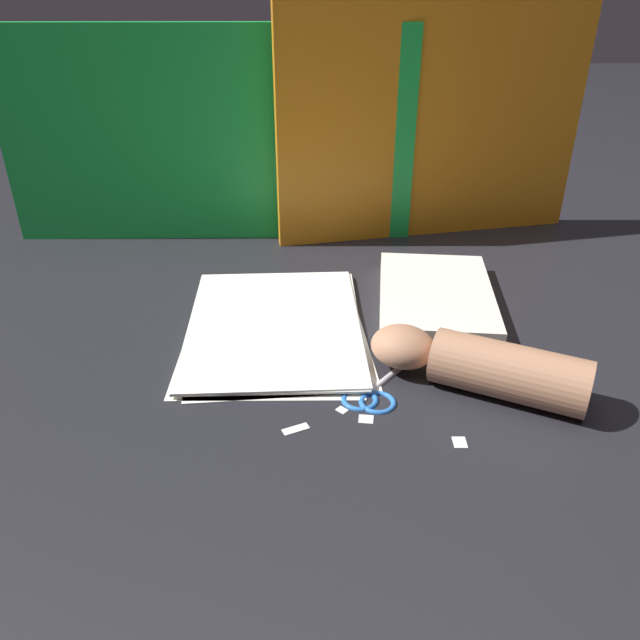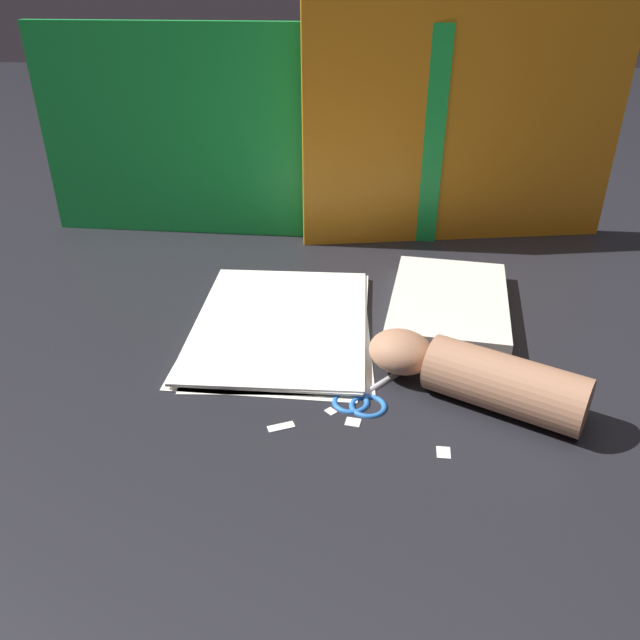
# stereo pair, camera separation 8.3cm
# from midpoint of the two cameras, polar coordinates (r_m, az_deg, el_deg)

# --- Properties ---
(ground_plane) EXTENTS (6.00, 6.00, 0.00)m
(ground_plane) POSITION_cam_midpoint_polar(r_m,az_deg,el_deg) (0.86, 4.15, -3.78)
(ground_plane) COLOR black
(backdrop_panel_left) EXTENTS (0.76, 0.05, 0.39)m
(backdrop_panel_left) POSITION_cam_midpoint_polar(r_m,az_deg,el_deg) (1.22, -5.51, 16.44)
(backdrop_panel_left) COLOR green
(backdrop_panel_left) RESTS_ON ground_plane
(backdrop_panel_center) EXTENTS (0.59, 0.12, 0.46)m
(backdrop_panel_center) POSITION_cam_midpoint_polar(r_m,az_deg,el_deg) (1.22, 15.13, 17.35)
(backdrop_panel_center) COLOR orange
(backdrop_panel_center) RESTS_ON ground_plane
(paper_stack) EXTENTS (0.27, 0.36, 0.01)m
(paper_stack) POSITION_cam_midpoint_polar(r_m,az_deg,el_deg) (0.93, -0.99, -0.45)
(paper_stack) COLOR white
(paper_stack) RESTS_ON ground_plane
(book_closed) EXTENTS (0.21, 0.29, 0.03)m
(book_closed) POSITION_cam_midpoint_polar(r_m,az_deg,el_deg) (1.00, 14.04, 1.48)
(book_closed) COLOR silver
(book_closed) RESTS_ON ground_plane
(scissors) EXTENTS (0.13, 0.17, 0.01)m
(scissors) POSITION_cam_midpoint_polar(r_m,az_deg,el_deg) (0.80, 7.30, -6.37)
(scissors) COLOR silver
(scissors) RESTS_ON ground_plane
(hand_forearm) EXTENTS (0.28, 0.19, 0.07)m
(hand_forearm) POSITION_cam_midpoint_polar(r_m,az_deg,el_deg) (0.80, 17.01, -4.92)
(hand_forearm) COLOR #A87556
(hand_forearm) RESTS_ON ground_plane
(paper_scrap_near) EXTENTS (0.02, 0.02, 0.00)m
(paper_scrap_near) POSITION_cam_midpoint_polar(r_m,az_deg,el_deg) (0.76, 3.76, -8.39)
(paper_scrap_near) COLOR white
(paper_scrap_near) RESTS_ON ground_plane
(paper_scrap_mid) EXTENTS (0.02, 0.02, 0.00)m
(paper_scrap_mid) POSITION_cam_midpoint_polar(r_m,az_deg,el_deg) (0.73, 14.54, -11.75)
(paper_scrap_mid) COLOR white
(paper_scrap_mid) RESTS_ON ground_plane
(paper_scrap_far) EXTENTS (0.03, 0.02, 0.00)m
(paper_scrap_far) POSITION_cam_midpoint_polar(r_m,az_deg,el_deg) (0.74, -0.34, -9.82)
(paper_scrap_far) COLOR white
(paper_scrap_far) RESTS_ON ground_plane
(paper_scrap_side) EXTENTS (0.02, 0.02, 0.00)m
(paper_scrap_side) POSITION_cam_midpoint_polar(r_m,az_deg,el_deg) (0.75, 6.25, -9.35)
(paper_scrap_side) COLOR white
(paper_scrap_side) RESTS_ON ground_plane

